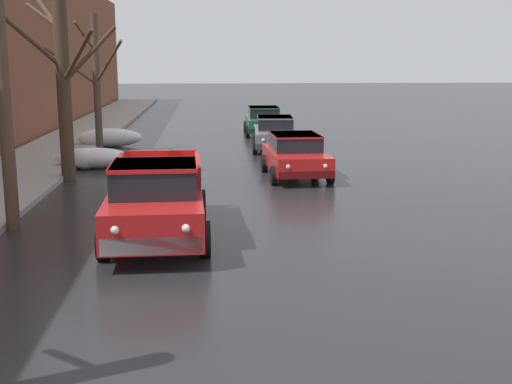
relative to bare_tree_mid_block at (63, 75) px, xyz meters
name	(u,v)px	position (x,y,z in m)	size (l,w,h in m)	color
left_sidewalk_slab	(20,173)	(-1.79, 0.92, -3.24)	(3.34, 80.00, 0.16)	gray
snow_bank_near_corner_left	(111,138)	(0.23, 8.08, -2.91)	(2.83, 0.99, 0.83)	white
snow_bank_mid_block_left	(92,158)	(0.38, 2.21, -2.95)	(2.65, 1.13, 0.74)	white
bare_tree_mid_block	(63,75)	(0.00, 0.00, 0.00)	(3.19, 3.53, 6.16)	#423323
bare_tree_far_down_block	(96,81)	(0.01, 6.25, -0.37)	(3.23, 1.91, 5.62)	#4C3D2D
pickup_truck_red_approaching_near_lane	(157,199)	(3.38, -7.36, -2.44)	(2.31, 5.39, 1.76)	red
sedan_red_parked_kerbside_close	(296,155)	(7.37, -0.10, -2.57)	(2.07, 3.97, 1.42)	red
sedan_grey_parked_kerbside_mid	(275,133)	(7.36, 6.48, -2.57)	(2.09, 4.22, 1.42)	slate
sedan_green_parked_far_down_block	(264,120)	(7.37, 12.19, -2.57)	(1.98, 4.09, 1.42)	#1E5633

